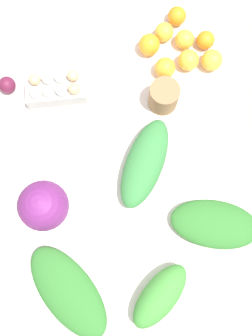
{
  "coord_description": "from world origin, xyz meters",
  "views": [
    {
      "loc": [
        0.32,
        -0.06,
        2.11
      ],
      "look_at": [
        0.0,
        0.0,
        0.79
      ],
      "focal_mm": 40.0,
      "sensor_mm": 36.0,
      "label": 1
    }
  ],
  "objects_px": {
    "egg_carton": "(56,88)",
    "orange_6": "(188,60)",
    "paper_bag": "(164,96)",
    "greens_bunch_beet_tops": "(215,224)",
    "greens_bunch_kale": "(145,162)",
    "greens_bunch_dandelion": "(68,292)",
    "orange_3": "(164,32)",
    "greens_bunch_scallion": "(160,296)",
    "orange_4": "(149,45)",
    "orange_1": "(185,39)",
    "orange_0": "(165,68)",
    "beet_root": "(7,85)",
    "orange_2": "(206,40)",
    "orange_7": "(212,60)",
    "orange_5": "(177,16)",
    "cabbage_purple": "(44,206)"
  },
  "relations": [
    {
      "from": "egg_carton",
      "to": "orange_6",
      "type": "relative_size",
      "value": 2.88
    },
    {
      "from": "paper_bag",
      "to": "greens_bunch_beet_tops",
      "type": "distance_m",
      "value": 0.5
    },
    {
      "from": "greens_bunch_kale",
      "to": "greens_bunch_dandelion",
      "type": "bearing_deg",
      "value": -40.91
    },
    {
      "from": "greens_bunch_dandelion",
      "to": "greens_bunch_beet_tops",
      "type": "distance_m",
      "value": 0.55
    },
    {
      "from": "egg_carton",
      "to": "orange_3",
      "type": "relative_size",
      "value": 3.14
    },
    {
      "from": "greens_bunch_scallion",
      "to": "greens_bunch_dandelion",
      "type": "relative_size",
      "value": 0.69
    },
    {
      "from": "orange_4",
      "to": "orange_1",
      "type": "bearing_deg",
      "value": 90.04
    },
    {
      "from": "egg_carton",
      "to": "orange_4",
      "type": "xyz_separation_m",
      "value": [
        -0.11,
        0.38,
        -0.0
      ]
    },
    {
      "from": "orange_0",
      "to": "orange_1",
      "type": "distance_m",
      "value": 0.15
    },
    {
      "from": "orange_3",
      "to": "orange_0",
      "type": "bearing_deg",
      "value": -10.98
    },
    {
      "from": "egg_carton",
      "to": "beet_root",
      "type": "height_order",
      "value": "egg_carton"
    },
    {
      "from": "greens_bunch_beet_tops",
      "to": "orange_2",
      "type": "height_order",
      "value": "orange_2"
    },
    {
      "from": "greens_bunch_beet_tops",
      "to": "orange_3",
      "type": "height_order",
      "value": "orange_3"
    },
    {
      "from": "orange_0",
      "to": "orange_6",
      "type": "distance_m",
      "value": 0.1
    },
    {
      "from": "greens_bunch_beet_tops",
      "to": "greens_bunch_scallion",
      "type": "bearing_deg",
      "value": -50.58
    },
    {
      "from": "greens_bunch_scallion",
      "to": "beet_root",
      "type": "relative_size",
      "value": 3.78
    },
    {
      "from": "orange_2",
      "to": "greens_bunch_beet_tops",
      "type": "bearing_deg",
      "value": -10.91
    },
    {
      "from": "orange_2",
      "to": "orange_7",
      "type": "height_order",
      "value": "orange_7"
    },
    {
      "from": "orange_1",
      "to": "orange_5",
      "type": "relative_size",
      "value": 1.01
    },
    {
      "from": "orange_2",
      "to": "orange_6",
      "type": "distance_m",
      "value": 0.11
    },
    {
      "from": "greens_bunch_dandelion",
      "to": "orange_7",
      "type": "relative_size",
      "value": 4.39
    },
    {
      "from": "orange_4",
      "to": "orange_2",
      "type": "bearing_deg",
      "value": 85.64
    },
    {
      "from": "orange_3",
      "to": "orange_6",
      "type": "xyz_separation_m",
      "value": [
        0.14,
        0.07,
        0.0
      ]
    },
    {
      "from": "greens_bunch_beet_tops",
      "to": "orange_4",
      "type": "xyz_separation_m",
      "value": [
        -0.72,
        -0.09,
        0.01
      ]
    },
    {
      "from": "orange_0",
      "to": "orange_5",
      "type": "distance_m",
      "value": 0.24
    },
    {
      "from": "orange_1",
      "to": "orange_2",
      "type": "height_order",
      "value": "orange_1"
    },
    {
      "from": "greens_bunch_kale",
      "to": "orange_6",
      "type": "relative_size",
      "value": 4.28
    },
    {
      "from": "cabbage_purple",
      "to": "orange_5",
      "type": "relative_size",
      "value": 2.31
    },
    {
      "from": "cabbage_purple",
      "to": "orange_5",
      "type": "height_order",
      "value": "cabbage_purple"
    },
    {
      "from": "greens_bunch_beet_tops",
      "to": "orange_7",
      "type": "bearing_deg",
      "value": 167.33
    },
    {
      "from": "orange_2",
      "to": "orange_4",
      "type": "xyz_separation_m",
      "value": [
        -0.02,
        -0.22,
        0.01
      ]
    },
    {
      "from": "orange_3",
      "to": "orange_7",
      "type": "bearing_deg",
      "value": 44.53
    },
    {
      "from": "greens_bunch_scallion",
      "to": "orange_1",
      "type": "distance_m",
      "value": 0.96
    },
    {
      "from": "cabbage_purple",
      "to": "paper_bag",
      "type": "xyz_separation_m",
      "value": [
        -0.33,
        0.48,
        -0.03
      ]
    },
    {
      "from": "cabbage_purple",
      "to": "egg_carton",
      "type": "bearing_deg",
      "value": 167.82
    },
    {
      "from": "paper_bag",
      "to": "greens_bunch_kale",
      "type": "bearing_deg",
      "value": -26.99
    },
    {
      "from": "paper_bag",
      "to": "orange_7",
      "type": "bearing_deg",
      "value": 118.89
    },
    {
      "from": "orange_5",
      "to": "egg_carton",
      "type": "bearing_deg",
      "value": -66.73
    },
    {
      "from": "greens_bunch_scallion",
      "to": "beet_root",
      "type": "xyz_separation_m",
      "value": [
        -0.85,
        -0.41,
        -0.02
      ]
    },
    {
      "from": "cabbage_purple",
      "to": "orange_4",
      "type": "height_order",
      "value": "cabbage_purple"
    },
    {
      "from": "beet_root",
      "to": "cabbage_purple",
      "type": "bearing_deg",
      "value": 9.87
    },
    {
      "from": "paper_bag",
      "to": "greens_bunch_dandelion",
      "type": "relative_size",
      "value": 0.31
    },
    {
      "from": "orange_6",
      "to": "orange_5",
      "type": "bearing_deg",
      "value": -179.82
    },
    {
      "from": "cabbage_purple",
      "to": "orange_1",
      "type": "height_order",
      "value": "cabbage_purple"
    },
    {
      "from": "orange_4",
      "to": "orange_5",
      "type": "bearing_deg",
      "value": 128.8
    },
    {
      "from": "greens_bunch_scallion",
      "to": "orange_2",
      "type": "distance_m",
      "value": 0.97
    },
    {
      "from": "egg_carton",
      "to": "orange_7",
      "type": "relative_size",
      "value": 2.86
    },
    {
      "from": "egg_carton",
      "to": "orange_7",
      "type": "xyz_separation_m",
      "value": [
        -0.01,
        0.6,
        -0.0
      ]
    },
    {
      "from": "orange_7",
      "to": "orange_3",
      "type": "bearing_deg",
      "value": -135.47
    },
    {
      "from": "greens_bunch_kale",
      "to": "orange_7",
      "type": "xyz_separation_m",
      "value": [
        -0.35,
        0.33,
        -0.01
      ]
    }
  ]
}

